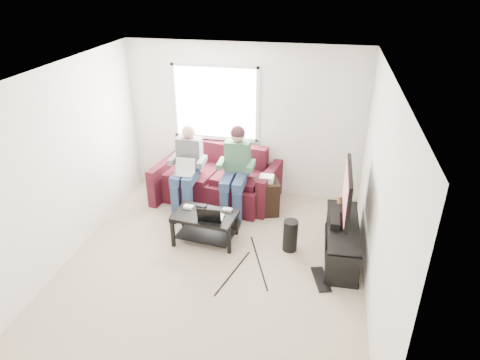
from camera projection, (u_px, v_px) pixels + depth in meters
name	position (u px, v px, depth m)	size (l,w,h in m)	color
floor	(213.00, 265.00, 5.83)	(4.50, 4.50, 0.00)	#BCAA92
ceiling	(206.00, 74.00, 4.65)	(4.50, 4.50, 0.00)	white
wall_back	(245.00, 122.00, 7.21)	(4.50, 4.50, 0.00)	white
wall_front	(133.00, 311.00, 3.27)	(4.50, 4.50, 0.00)	white
wall_left	(63.00, 167.00, 5.60)	(4.50, 4.50, 0.00)	white
wall_right	(379.00, 196.00, 4.88)	(4.50, 4.50, 0.00)	white
window	(215.00, 103.00, 7.15)	(1.48, 0.04, 1.28)	white
sofa	(217.00, 181.00, 7.34)	(2.15, 1.23, 0.93)	#3F0F1F
person_left	(187.00, 165.00, 6.89)	(0.40, 0.70, 1.39)	navy
person_right	(236.00, 166.00, 6.74)	(0.40, 0.71, 1.44)	navy
laptop_silver	(184.00, 170.00, 6.75)	(0.32, 0.22, 0.24)	silver
coffee_table	(205.00, 221.00, 6.22)	(0.95, 0.65, 0.45)	black
laptop_black	(211.00, 211.00, 6.02)	(0.34, 0.24, 0.24)	black
controller_a	(189.00, 207.00, 6.32)	(0.14, 0.09, 0.04)	silver
controller_b	(201.00, 206.00, 6.34)	(0.14, 0.09, 0.04)	black
controller_c	(227.00, 210.00, 6.24)	(0.14, 0.09, 0.04)	gray
tv_stand	(342.00, 242.00, 5.95)	(0.46, 1.44, 0.48)	black
tv	(347.00, 193.00, 5.72)	(0.12, 1.10, 0.81)	black
soundbar	(335.00, 218.00, 5.92)	(0.12, 0.50, 0.10)	black
drink_cup	(340.00, 200.00, 6.37)	(0.08, 0.08, 0.12)	#A36E46
console_white	(342.00, 255.00, 5.57)	(0.30, 0.22, 0.06)	silver
console_grey	(342.00, 226.00, 6.18)	(0.34, 0.26, 0.08)	gray
console_black	(342.00, 239.00, 5.88)	(0.38, 0.30, 0.07)	black
subwoofer	(290.00, 236.00, 6.05)	(0.21, 0.21, 0.47)	black
keyboard_floor	(321.00, 279.00, 5.55)	(0.16, 0.48, 0.03)	black
end_table	(266.00, 196.00, 6.94)	(0.39, 0.39, 0.67)	black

